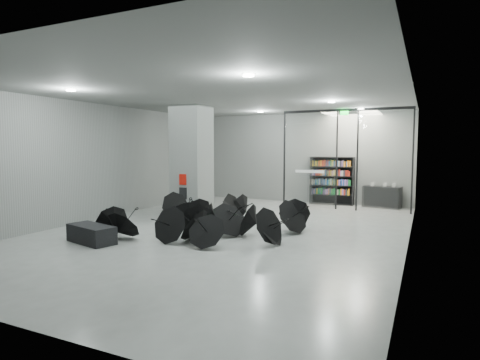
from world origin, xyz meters
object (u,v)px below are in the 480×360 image
at_px(bench, 91,234).
at_px(umbrella_cluster, 216,224).
at_px(shop_counter, 382,197).
at_px(bookshelf, 332,181).
at_px(column, 192,161).

bearing_deg(bench, umbrella_cluster, 56.75).
bearing_deg(shop_counter, bookshelf, -168.93).
bearing_deg(shop_counter, column, -131.45).
height_order(bench, shop_counter, shop_counter).
distance_m(column, umbrella_cluster, 3.94).
bearing_deg(column, bookshelf, 48.87).
bearing_deg(umbrella_cluster, bench, -137.22).
height_order(bookshelf, shop_counter, bookshelf).
distance_m(bench, bookshelf, 10.55).
distance_m(bench, shop_counter, 11.51).
xyz_separation_m(bookshelf, shop_counter, (2.10, -0.01, -0.60)).
xyz_separation_m(bench, umbrella_cluster, (2.47, 2.29, 0.07)).
height_order(bookshelf, umbrella_cluster, bookshelf).
distance_m(bench, umbrella_cluster, 3.37).
height_order(column, shop_counter, column).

